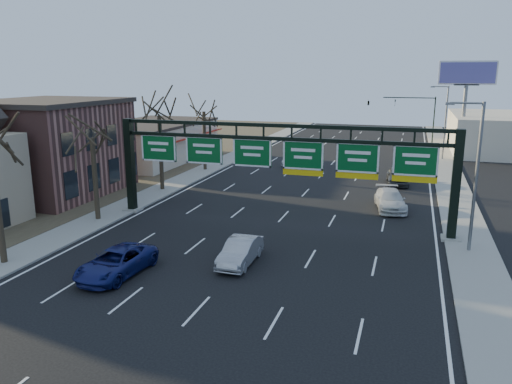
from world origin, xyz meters
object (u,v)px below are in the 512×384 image
(car_blue_suv, at_px, (116,262))
(car_white_wagon, at_px, (390,200))
(sign_gantry, at_px, (279,161))
(car_silver_sedan, at_px, (240,252))

(car_blue_suv, xyz_separation_m, car_white_wagon, (13.33, 18.00, 0.04))
(car_white_wagon, bearing_deg, sign_gantry, -148.76)
(car_silver_sedan, height_order, car_white_wagon, car_white_wagon)
(sign_gantry, relative_size, car_white_wagon, 4.70)
(car_blue_suv, bearing_deg, car_white_wagon, 57.31)
(sign_gantry, distance_m, car_silver_sedan, 8.84)
(sign_gantry, distance_m, car_blue_suv, 13.50)
(sign_gantry, height_order, car_white_wagon, sign_gantry)
(sign_gantry, relative_size, car_blue_suv, 4.75)
(car_blue_suv, relative_size, car_white_wagon, 0.99)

